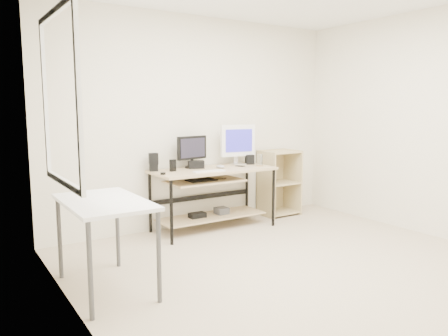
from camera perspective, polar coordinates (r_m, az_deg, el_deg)
name	(u,v)px	position (r m, az deg, el deg)	size (l,w,h in m)	color
room	(297,127)	(3.86, 9.51, 5.29)	(4.01, 4.01, 2.62)	#C3B296
desk	(211,186)	(5.31, -1.66, -2.37)	(1.50, 0.65, 0.75)	tan
side_table	(104,210)	(3.65, -15.36, -5.28)	(0.60, 1.00, 0.75)	white
shelf_unit	(277,182)	(6.13, 6.99, -1.85)	(0.50, 0.40, 0.90)	tan
black_monitor	(192,150)	(5.34, -4.20, 2.40)	(0.43, 0.18, 0.39)	black
white_imac	(238,142)	(5.64, 1.83, 3.46)	(0.48, 0.15, 0.52)	silver
keyboard	(209,171)	(5.03, -1.96, -0.42)	(0.37, 0.10, 0.01)	white
mouse	(220,167)	(5.32, -0.48, 0.19)	(0.07, 0.12, 0.04)	#A9A9AE
center_speaker	(196,165)	(5.30, -3.66, 0.44)	(0.19, 0.08, 0.10)	black
speaker_left	(154,162)	(5.15, -9.19, 0.83)	(0.13, 0.13, 0.21)	black
speaker_right	(250,159)	(5.71, 3.37, 1.13)	(0.10, 0.10, 0.12)	black
audio_controller	(173,165)	(5.09, -6.70, 0.34)	(0.07, 0.04, 0.14)	black
volume_puck	(163,173)	(4.87, -7.98, -0.71)	(0.06, 0.06, 0.03)	black
smartphone	(240,166)	(5.49, 2.12, 0.26)	(0.06, 0.11, 0.01)	black
coaster	(260,166)	(5.55, 4.70, 0.30)	(0.09, 0.09, 0.01)	#A8814C
drinking_glass	(260,160)	(5.54, 4.71, 1.06)	(0.07, 0.07, 0.14)	white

